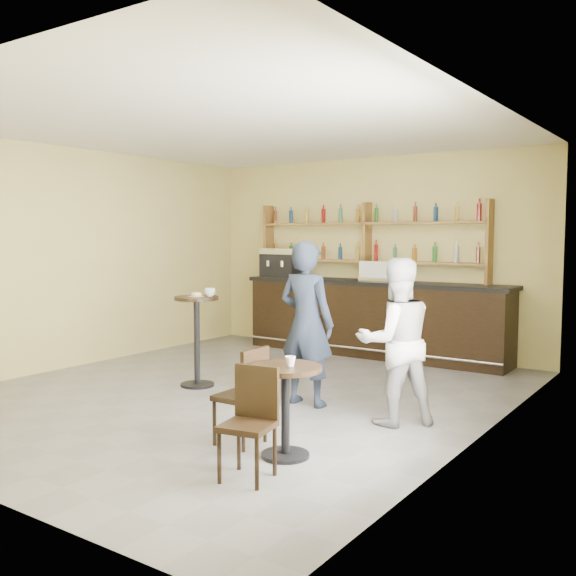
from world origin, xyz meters
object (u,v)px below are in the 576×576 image
Objects in this scene: pedestal_table at (197,341)px; man_main at (306,323)px; espresso_machine at (283,263)px; cafe_table at (285,411)px; bar_counter at (373,318)px; pastry_case at (379,271)px; chair_west at (240,395)px; patron_second at (396,341)px; chair_south at (247,425)px.

pedestal_table is 0.62× the size of man_main.
espresso_machine is 0.37× the size of man_main.
bar_counter is at bearing 108.14° from cafe_table.
pastry_case is 0.28× the size of man_main.
pedestal_table is (0.87, -3.15, -0.87)m from espresso_machine.
patron_second is (0.91, 1.41, 0.40)m from chair_west.
pedestal_table is at bearing -106.04° from bar_counter.
pedestal_table is 3.27m from chair_south.
cafe_table is at bearing -31.96° from pedestal_table.
espresso_machine is (-1.78, 0.00, 0.85)m from bar_counter.
patron_second reaches higher than espresso_machine.
bar_counter reaches higher than cafe_table.
espresso_machine is at bearing 173.86° from pastry_case.
pedestal_table is 2.39m from chair_west.
man_main is 1.60m from chair_west.
man_main is at bearing -76.68° from bar_counter.
pastry_case is 3.71m from patron_second.
chair_south is at bearing -73.31° from bar_counter.
bar_counter is 5.51× the size of cafe_table.
espresso_machine is at bearing -87.30° from patron_second.
chair_west is 0.88m from chair_south.
pedestal_table is at bearing -73.89° from espresso_machine.
pastry_case is (0.10, 0.00, 0.76)m from bar_counter.
espresso_machine reaches higher than chair_south.
bar_counter is 3.85× the size of pedestal_table.
chair_south is (1.58, -5.27, -0.16)m from bar_counter.
pastry_case is at bearing -106.89° from patron_second.
pastry_case is 0.58× the size of chair_west.
cafe_table is (1.53, -4.67, -0.20)m from bar_counter.
espresso_machine is 5.82m from cafe_table.
bar_counter is 3.73m from patron_second.
pastry_case is at bearing 0.00° from bar_counter.
pedestal_table is at bearing -47.28° from patron_second.
cafe_table is at bearing 83.47° from chair_west.
patron_second is (0.36, 1.46, 0.45)m from cafe_table.
man_main is (0.74, -3.11, 0.33)m from bar_counter.
man_main reaches higher than bar_counter.
cafe_table is (3.31, -4.67, -1.05)m from espresso_machine.
cafe_table is at bearing 30.15° from patron_second.
chair_south is at bearing 110.87° from man_main.
pastry_case is 0.31× the size of patron_second.
chair_west is at bearing 121.51° from chair_south.
man_main is (0.64, -3.11, -0.43)m from pastry_case.
man_main is 1.16m from patron_second.
chair_west is at bearing 174.81° from cafe_table.
patron_second is at bearing 76.24° from cafe_table.
man_main is 1.10× the size of patron_second.
patron_second reaches higher than pastry_case.
man_main is at bearing -50.98° from patron_second.
chair_south is (0.60, -0.65, -0.01)m from chair_west.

